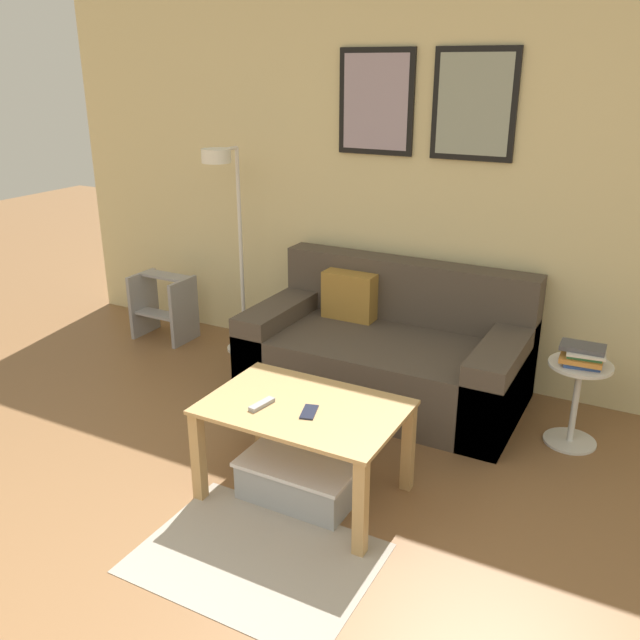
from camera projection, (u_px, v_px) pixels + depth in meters
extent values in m
cube|color=beige|center=(404.00, 187.00, 4.49)|extent=(5.60, 0.06, 2.55)
cube|color=black|center=(376.00, 102.00, 4.35)|extent=(0.52, 0.02, 0.66)
cube|color=#A393A8|center=(375.00, 102.00, 4.35)|extent=(0.45, 0.01, 0.59)
cube|color=black|center=(474.00, 105.00, 4.07)|extent=(0.52, 0.02, 0.66)
cube|color=#939E8E|center=(474.00, 105.00, 4.06)|extent=(0.45, 0.01, 0.59)
cube|color=#A39989|center=(256.00, 558.00, 2.97)|extent=(1.02, 0.75, 0.01)
cube|color=#4C4238|center=(384.00, 366.00, 4.37)|extent=(1.74, 0.93, 0.42)
cube|color=#4C4238|center=(407.00, 290.00, 4.53)|extent=(1.74, 0.20, 0.41)
cube|color=#4C4238|center=(284.00, 337.00, 4.68)|extent=(0.24, 0.93, 0.54)
cube|color=#4C4238|center=(500.00, 382.00, 4.02)|extent=(0.24, 0.93, 0.54)
cube|color=#A87A33|center=(349.00, 296.00, 4.56)|extent=(0.36, 0.14, 0.32)
cube|color=tan|center=(304.00, 407.00, 3.27)|extent=(0.95, 0.64, 0.02)
cube|color=tan|center=(198.00, 456.00, 3.31)|extent=(0.06, 0.06, 0.48)
cube|color=tan|center=(361.00, 508.00, 2.93)|extent=(0.06, 0.06, 0.48)
cube|color=tan|center=(261.00, 408.00, 3.78)|extent=(0.06, 0.06, 0.48)
cube|color=tan|center=(408.00, 447.00, 3.39)|extent=(0.06, 0.06, 0.48)
cube|color=#9EA3A8|center=(302.00, 478.00, 3.39)|extent=(0.56, 0.39, 0.19)
cube|color=silver|center=(302.00, 460.00, 3.35)|extent=(0.58, 0.41, 0.02)
cylinder|color=white|center=(245.00, 348.00, 5.17)|extent=(0.27, 0.27, 0.02)
cylinder|color=white|center=(241.00, 252.00, 4.90)|extent=(0.03, 0.03, 1.48)
cylinder|color=white|center=(226.00, 149.00, 4.54)|extent=(0.02, 0.24, 0.02)
cylinder|color=white|center=(216.00, 156.00, 4.45)|extent=(0.20, 0.20, 0.09)
cylinder|color=silver|center=(569.00, 441.00, 3.89)|extent=(0.29, 0.29, 0.01)
cylinder|color=silver|center=(575.00, 404.00, 3.81)|extent=(0.04, 0.04, 0.46)
cylinder|color=silver|center=(581.00, 365.00, 3.72)|extent=(0.35, 0.35, 0.02)
cube|color=#335199|center=(582.00, 362.00, 3.70)|extent=(0.21, 0.19, 0.02)
cube|color=#D18438|center=(581.00, 359.00, 3.68)|extent=(0.23, 0.19, 0.03)
cube|color=#387F4C|center=(585.00, 354.00, 3.69)|extent=(0.20, 0.18, 0.02)
cube|color=silver|center=(586.00, 352.00, 3.66)|extent=(0.22, 0.19, 0.01)
cube|color=#4C4C51|center=(583.00, 347.00, 3.68)|extent=(0.24, 0.15, 0.03)
cube|color=#99999E|center=(262.00, 404.00, 3.25)|extent=(0.06, 0.15, 0.02)
cube|color=#1E2338|center=(309.00, 412.00, 3.19)|extent=(0.10, 0.15, 0.01)
cube|color=#99999E|center=(144.00, 303.00, 5.39)|extent=(0.03, 0.31, 0.51)
cube|color=#99999E|center=(184.00, 312.00, 5.21)|extent=(0.03, 0.31, 0.51)
cube|color=#99999E|center=(159.00, 314.00, 5.27)|extent=(0.38, 0.14, 0.02)
cube|color=#99999E|center=(166.00, 276.00, 5.26)|extent=(0.38, 0.14, 0.02)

